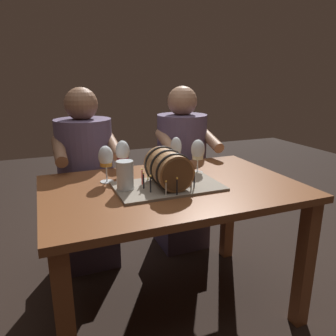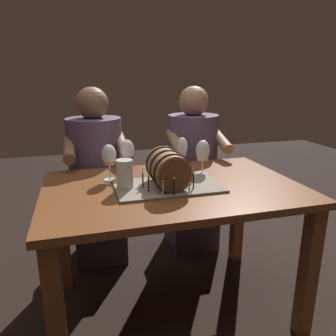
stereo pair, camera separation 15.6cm
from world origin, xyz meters
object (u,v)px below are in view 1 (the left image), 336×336
(beer_pint, at_px, (125,178))
(dining_table, at_px, (172,206))
(wine_glass_rose, at_px, (176,148))
(person_seated_right, at_px, (182,174))
(wine_glass_white, at_px, (198,151))
(wine_glass_red, at_px, (123,153))
(wine_glass_amber, at_px, (106,158))
(person_seated_left, at_px, (87,185))
(barrel_cake, at_px, (168,172))

(beer_pint, bearing_deg, dining_table, 0.69)
(wine_glass_rose, relative_size, beer_pint, 1.28)
(person_seated_right, bearing_deg, beer_pint, -132.17)
(dining_table, xyz_separation_m, wine_glass_white, (0.22, 0.15, 0.24))
(wine_glass_red, height_order, wine_glass_amber, wine_glass_red)
(wine_glass_white, xyz_separation_m, wine_glass_red, (-0.40, 0.11, 0.00))
(person_seated_left, bearing_deg, person_seated_right, -0.00)
(wine_glass_white, xyz_separation_m, person_seated_right, (0.12, 0.49, -0.29))
(wine_glass_white, relative_size, wine_glass_rose, 1.01)
(barrel_cake, height_order, wine_glass_rose, barrel_cake)
(person_seated_left, xyz_separation_m, person_seated_right, (0.68, -0.00, -0.00))
(wine_glass_red, relative_size, wine_glass_rose, 1.03)
(wine_glass_amber, height_order, beer_pint, wine_glass_amber)
(wine_glass_amber, bearing_deg, wine_glass_red, 38.52)
(person_seated_left, bearing_deg, wine_glass_white, -41.51)
(wine_glass_amber, bearing_deg, person_seated_right, 36.41)
(person_seated_left, bearing_deg, wine_glass_amber, -84.40)
(wine_glass_amber, distance_m, beer_pint, 0.19)
(wine_glass_rose, bearing_deg, barrel_cake, -119.81)
(wine_glass_red, distance_m, wine_glass_rose, 0.32)
(wine_glass_amber, bearing_deg, wine_glass_white, -2.72)
(dining_table, xyz_separation_m, wine_glass_amber, (-0.30, 0.17, 0.24))
(wine_glass_white, bearing_deg, person_seated_left, 138.49)
(wine_glass_red, distance_m, person_seated_left, 0.51)
(wine_glass_white, bearing_deg, wine_glass_red, 164.47)
(beer_pint, distance_m, person_seated_right, 0.90)
(wine_glass_red, bearing_deg, wine_glass_rose, 1.98)
(wine_glass_red, xyz_separation_m, beer_pint, (-0.05, -0.26, -0.06))
(barrel_cake, relative_size, wine_glass_amber, 2.69)
(person_seated_left, bearing_deg, beer_pint, -81.01)
(barrel_cake, bearing_deg, wine_glass_red, 118.46)
(wine_glass_amber, bearing_deg, person_seated_left, 95.60)
(beer_pint, height_order, person_seated_left, person_seated_left)
(wine_glass_rose, bearing_deg, person_seated_left, 142.20)
(dining_table, bearing_deg, barrel_cake, -140.31)
(wine_glass_red, relative_size, person_seated_right, 0.16)
(dining_table, bearing_deg, person_seated_right, 61.89)
(wine_glass_white, bearing_deg, person_seated_right, 75.84)
(barrel_cake, xyz_separation_m, person_seated_right, (0.37, 0.67, -0.25))
(wine_glass_amber, relative_size, wine_glass_rose, 1.01)
(wine_glass_rose, height_order, person_seated_left, person_seated_left)
(wine_glass_white, relative_size, person_seated_right, 0.16)
(dining_table, relative_size, barrel_cake, 2.46)
(wine_glass_white, height_order, beer_pint, wine_glass_white)
(wine_glass_white, xyz_separation_m, wine_glass_amber, (-0.51, 0.02, 0.00))
(barrel_cake, bearing_deg, beer_pint, 173.51)
(barrel_cake, relative_size, wine_glass_white, 2.70)
(barrel_cake, relative_size, wine_glass_red, 2.65)
(wine_glass_white, bearing_deg, wine_glass_amber, 177.28)
(beer_pint, distance_m, person_seated_left, 0.69)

